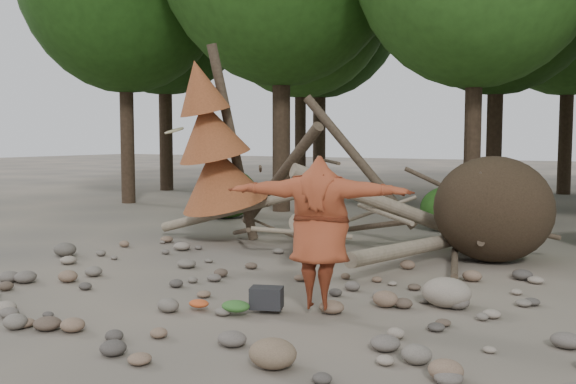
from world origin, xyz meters
The scene contains 12 objects.
ground centered at (0.00, 0.00, 0.00)m, with size 120.00×120.00×0.00m, color #514C44.
deadfall_pile centered at (2.02, 4.24, 0.95)m, with size 8.55×5.24×3.30m.
dead_conifer centered at (-3.12, 3.37, 2.11)m, with size 2.06×2.16×4.35m.
bush_left centered at (-5.50, 7.20, 0.72)m, with size 1.80×1.80×1.44m, color #1E4612.
bush_mid centered at (0.80, 7.80, 0.56)m, with size 1.40×1.40×1.12m, color #285919.
frisbee_thrower centered at (1.39, -0.46, 1.08)m, with size 3.69×1.22×2.41m.
backpack centered at (0.77, -0.77, 0.14)m, with size 0.42×0.28×0.28m, color black.
cloth_green centered at (0.49, -1.09, 0.07)m, with size 0.39×0.32×0.15m, color #316227.
cloth_orange centered at (-0.06, -1.15, 0.05)m, with size 0.28×0.23×0.10m, color #BC4A20.
boulder_front_right centered at (1.90, -2.49, 0.15)m, with size 0.50×0.45×0.30m, color #755F49.
boulder_mid_right centered at (2.76, 0.70, 0.20)m, with size 0.67×0.61×0.40m, color gray.
boulder_mid_left centered at (-4.78, 0.72, 0.14)m, with size 0.45×0.41×0.27m, color #575149.
Camera 1 is at (5.15, -7.88, 2.32)m, focal length 40.00 mm.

